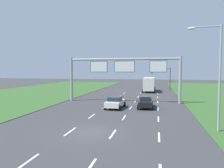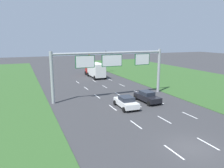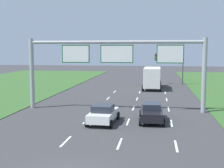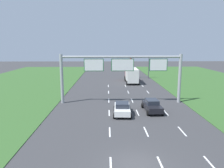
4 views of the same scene
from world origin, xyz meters
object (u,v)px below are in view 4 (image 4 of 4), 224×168
object	(u,v)px
sign_gantry	(122,69)
box_truck	(131,75)
car_near_red	(152,105)
traffic_light_mast	(141,63)
car_lead_silver	(122,108)

from	to	relation	value
sign_gantry	box_truck	bearing A→B (deg)	79.31
sign_gantry	car_near_red	bearing A→B (deg)	-50.96
box_truck	sign_gantry	xyz separation A→B (m)	(-3.29, -17.42, 3.19)
sign_gantry	traffic_light_mast	distance (m)	24.16
car_lead_silver	sign_gantry	distance (m)	6.92
box_truck	car_near_red	bearing A→B (deg)	-88.81
sign_gantry	car_lead_silver	bearing A→B (deg)	-93.32
box_truck	sign_gantry	size ratio (longest dim) A/B	0.49
box_truck	traffic_light_mast	xyz separation A→B (m)	(3.02, 5.88, 2.12)
car_near_red	car_lead_silver	bearing A→B (deg)	-164.91
car_near_red	traffic_light_mast	size ratio (longest dim) A/B	0.80
sign_gantry	traffic_light_mast	size ratio (longest dim) A/B	3.08
car_lead_silver	sign_gantry	size ratio (longest dim) A/B	0.25
car_near_red	traffic_light_mast	world-z (taller)	traffic_light_mast
box_truck	traffic_light_mast	distance (m)	6.95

